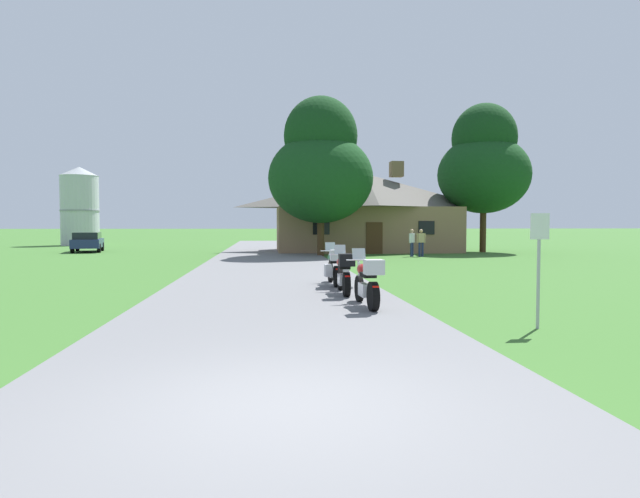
{
  "coord_description": "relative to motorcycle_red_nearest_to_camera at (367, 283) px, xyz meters",
  "views": [
    {
      "loc": [
        -0.18,
        -5.45,
        1.93
      ],
      "look_at": [
        2.06,
        16.69,
        0.92
      ],
      "focal_mm": 30.13,
      "sensor_mm": 36.0,
      "label": 1
    }
  ],
  "objects": [
    {
      "name": "ground_plane",
      "position": [
        -2.11,
        13.52,
        -0.62
      ],
      "size": [
        500.0,
        500.0,
        0.0
      ],
      "primitive_type": "plane",
      "color": "#386628"
    },
    {
      "name": "asphalt_driveway",
      "position": [
        -2.11,
        11.52,
        -0.59
      ],
      "size": [
        6.4,
        80.0,
        0.06
      ],
      "primitive_type": "cube",
      "color": "slate",
      "rests_on": "ground"
    },
    {
      "name": "motorcycle_red_nearest_to_camera",
      "position": [
        0.0,
        0.0,
        0.0
      ],
      "size": [
        0.66,
        2.08,
        1.3
      ],
      "rotation": [
        0.0,
        0.0,
        0.04
      ],
      "color": "black",
      "rests_on": "asphalt_driveway"
    },
    {
      "name": "motorcycle_red_second_in_row",
      "position": [
        -0.19,
        2.37,
        0.0
      ],
      "size": [
        0.66,
        2.08,
        1.3
      ],
      "rotation": [
        0.0,
        0.0,
        -0.02
      ],
      "color": "black",
      "rests_on": "asphalt_driveway"
    },
    {
      "name": "motorcycle_green_farthest_in_row",
      "position": [
        -0.18,
        4.46,
        -0.01
      ],
      "size": [
        0.73,
        2.08,
        1.3
      ],
      "rotation": [
        0.0,
        0.0,
        0.01
      ],
      "color": "black",
      "rests_on": "asphalt_driveway"
    },
    {
      "name": "stone_lodge",
      "position": [
        4.87,
        26.35,
        2.27
      ],
      "size": [
        13.4,
        6.92,
        6.5
      ],
      "color": "#896B4C",
      "rests_on": "ground"
    },
    {
      "name": "bystander_tan_shirt_near_lodge",
      "position": [
        7.09,
        19.83,
        0.31
      ],
      "size": [
        0.55,
        0.25,
        1.67
      ],
      "rotation": [
        0.0,
        0.0,
        3.06
      ],
      "color": "navy",
      "rests_on": "ground"
    },
    {
      "name": "bystander_white_shirt_beside_signpost",
      "position": [
        6.54,
        19.86,
        0.31
      ],
      "size": [
        0.4,
        0.45,
        1.67
      ],
      "rotation": [
        0.0,
        0.0,
        0.9
      ],
      "color": "navy",
      "rests_on": "ground"
    },
    {
      "name": "metal_signpost_roadside",
      "position": [
        2.73,
        -2.51,
        0.73
      ],
      "size": [
        0.36,
        0.06,
        2.14
      ],
      "color": "#9EA0A5",
      "rests_on": "ground"
    },
    {
      "name": "tree_right_of_lodge",
      "position": [
        13.02,
        24.7,
        5.62
      ],
      "size": [
        6.42,
        6.42,
        10.44
      ],
      "color": "#422D19",
      "rests_on": "ground"
    },
    {
      "name": "tree_by_lodge_front",
      "position": [
        1.08,
        20.97,
        4.93
      ],
      "size": [
        6.44,
        6.44,
        9.77
      ],
      "color": "#422D19",
      "rests_on": "ground"
    },
    {
      "name": "metal_silo_distant",
      "position": [
        -19.76,
        40.8,
        3.08
      ],
      "size": [
        3.53,
        3.53,
        7.39
      ],
      "color": "#B2B7BC",
      "rests_on": "ground"
    },
    {
      "name": "parked_navy_suv_far_left",
      "position": [
        -14.93,
        27.72,
        0.16
      ],
      "size": [
        2.76,
        4.88,
        1.4
      ],
      "rotation": [
        0.0,
        0.0,
        0.21
      ],
      "color": "navy",
      "rests_on": "ground"
    }
  ]
}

